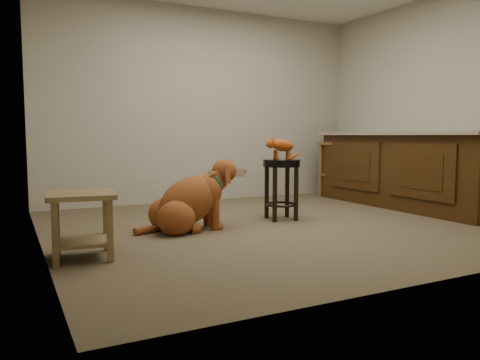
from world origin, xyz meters
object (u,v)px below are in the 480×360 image
golden_retriever (190,202)px  tabby_kitten (281,146)px  side_table (82,215)px  wood_stool (338,168)px  padded_stool (281,177)px

golden_retriever → tabby_kitten: (1.07, 0.11, 0.52)m
side_table → tabby_kitten: (2.12, 0.71, 0.47)m
wood_stool → golden_retriever: size_ratio=0.71×
padded_stool → side_table: padded_stool is taller
wood_stool → tabby_kitten: bearing=-145.1°
side_table → golden_retriever: bearing=29.5°
golden_retriever → side_table: bearing=-151.0°
padded_stool → tabby_kitten: tabby_kitten is taller
golden_retriever → tabby_kitten: 1.19m
side_table → tabby_kitten: 2.28m
wood_stool → golden_retriever: (-2.79, -1.31, -0.15)m
wood_stool → tabby_kitten: tabby_kitten is taller
wood_stool → side_table: size_ratio=1.56×
padded_stool → side_table: 2.25m
tabby_kitten → side_table: bearing=-151.9°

